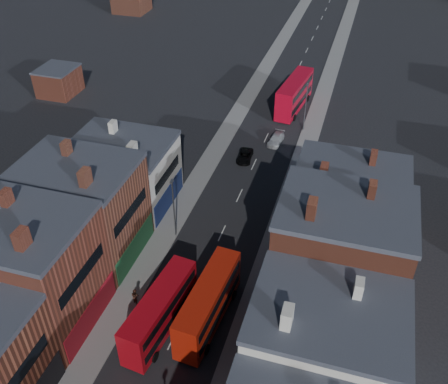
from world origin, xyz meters
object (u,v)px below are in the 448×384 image
Objects in this scene: car_3 at (276,139)px; ped_1 at (135,296)px; car_2 at (245,156)px; bus_0 at (160,311)px; bus_2 at (294,94)px; ped_3 at (245,340)px; bus_1 at (208,303)px.

car_3 is 2.43× the size of ped_1.
ped_1 is (-3.69, -29.92, 0.44)m from car_2.
bus_2 is at bearing 92.47° from bus_0.
car_2 is (-0.11, 32.13, -1.93)m from bus_0.
ped_1 reaches higher than car_3.
ped_3 reaches higher than car_2.
ped_1 is 12.36m from ped_3.
ped_1 is at bearing -102.07° from car_2.
bus_2 is 6.95× the size of ped_1.
car_3 is 2.41× the size of ped_3.
bus_0 is 6.00× the size of ped_1.
bus_1 is at bearing -83.37° from car_3.
bus_1 is 2.54× the size of car_3.
bus_1 is 6.16× the size of ped_1.
bus_0 is 2.55× the size of car_2.
ped_3 is (4.66, -50.09, -1.88)m from bus_2.
bus_0 is 8.54m from ped_3.
bus_0 is 38.39m from car_3.
ped_1 is at bearing -95.86° from car_3.
ped_1 is (-7.05, -35.99, 0.39)m from car_3.
bus_2 is 12.38m from car_3.
ped_1 is at bearing 96.90° from ped_3.
ped_1 is at bearing 156.53° from bus_0.
ped_3 is at bearing -80.08° from car_2.
car_3 is (3.37, 6.07, 0.05)m from car_2.
bus_2 is at bearing 94.94° from bus_1.
bus_0 is 0.86× the size of bus_2.
ped_3 is (5.15, -37.93, 0.40)m from car_3.
car_3 is at bearing 23.68° from ped_3.
bus_2 is 6.89× the size of ped_3.
bus_1 is at bearing -157.93° from ped_1.
ped_3 is (8.52, -31.86, 0.45)m from car_2.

